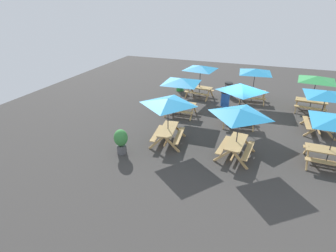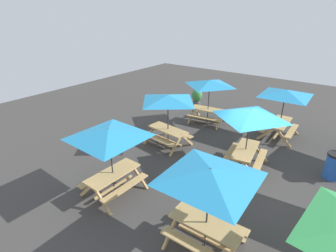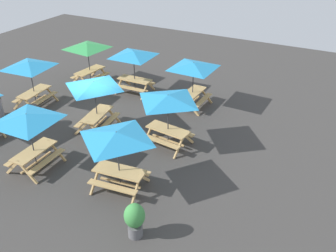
% 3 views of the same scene
% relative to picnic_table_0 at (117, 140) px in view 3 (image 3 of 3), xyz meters
% --- Properties ---
extents(ground_plane, '(31.49, 31.49, 0.00)m').
position_rel_picnic_table_0_xyz_m(ground_plane, '(-3.34, -3.56, -1.99)').
color(ground_plane, '#3D3A38').
rests_on(ground_plane, ground).
extents(picnic_table_0, '(2.22, 2.22, 2.34)m').
position_rel_picnic_table_0_xyz_m(picnic_table_0, '(0.00, 0.00, 0.00)').
color(picnic_table_0, tan).
rests_on(picnic_table_0, ground).
extents(picnic_table_1, '(2.27, 2.27, 2.34)m').
position_rel_picnic_table_0_xyz_m(picnic_table_1, '(-3.01, -3.22, 0.00)').
color(picnic_table_1, tan).
rests_on(picnic_table_1, ground).
extents(picnic_table_2, '(2.22, 2.22, 2.34)m').
position_rel_picnic_table_0_xyz_m(picnic_table_2, '(-3.27, 0.18, 0.00)').
color(picnic_table_2, tan).
rests_on(picnic_table_2, ground).
extents(picnic_table_3, '(2.83, 2.83, 2.34)m').
position_rel_picnic_table_0_xyz_m(picnic_table_3, '(-7.10, -3.83, 0.00)').
color(picnic_table_3, tan).
rests_on(picnic_table_3, ground).
extents(picnic_table_4, '(2.81, 2.81, 2.34)m').
position_rel_picnic_table_0_xyz_m(picnic_table_4, '(-7.03, -6.75, 0.00)').
color(picnic_table_4, tan).
rests_on(picnic_table_4, ground).
extents(picnic_table_5, '(2.82, 2.82, 2.34)m').
position_rel_picnic_table_0_xyz_m(picnic_table_5, '(-3.47, -7.41, 0.00)').
color(picnic_table_5, tan).
rests_on(picnic_table_5, ground).
extents(picnic_table_6, '(2.83, 2.83, 2.34)m').
position_rel_picnic_table_0_xyz_m(picnic_table_6, '(0.45, -3.52, 0.00)').
color(picnic_table_6, tan).
rests_on(picnic_table_6, ground).
extents(picnic_table_7, '(2.83, 2.83, 2.34)m').
position_rel_picnic_table_0_xyz_m(picnic_table_7, '(-7.00, -0.41, 0.00)').
color(picnic_table_7, tan).
rests_on(picnic_table_7, ground).
extents(trash_bin_blue, '(0.59, 0.59, 0.98)m').
position_rel_picnic_table_0_xyz_m(trash_bin_blue, '(-1.86, -5.99, -1.49)').
color(trash_bin_blue, blue).
rests_on(trash_bin_blue, ground).
extents(potted_plant_0, '(0.63, 0.63, 1.19)m').
position_rel_picnic_table_0_xyz_m(potted_plant_0, '(1.66, 1.66, -1.31)').
color(potted_plant_0, '#59595B').
rests_on(potted_plant_0, ground).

